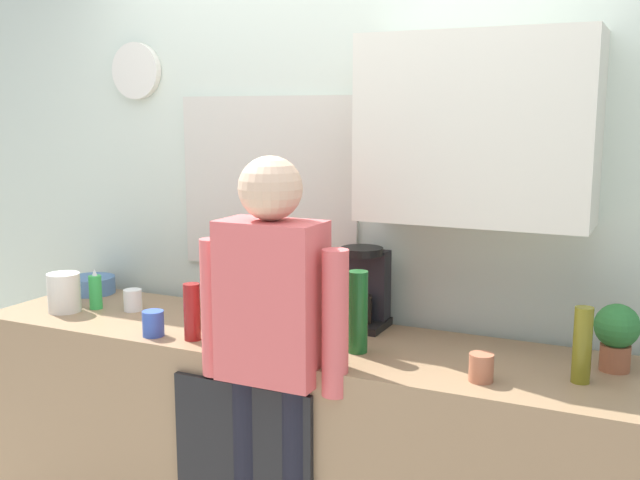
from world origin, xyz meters
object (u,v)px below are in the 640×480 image
object	(u,v)px
person_at_sink	(272,343)
cup_terracotta_mug	(481,368)
bottle_green_wine	(358,312)
cup_white_mug	(133,300)
cup_blue_mug	(153,323)
coffee_maker	(364,291)
bottle_amber_beer	(221,288)
mixing_bowl	(92,285)
potted_plant	(617,333)
bottle_olive_oil	(582,345)
bottle_red_vinegar	(192,312)
dish_soap	(95,291)
storage_canister	(64,293)

from	to	relation	value
person_at_sink	cup_terracotta_mug	bearing A→B (deg)	9.02
bottle_green_wine	cup_white_mug	distance (m)	1.12
cup_terracotta_mug	cup_blue_mug	bearing A→B (deg)	-177.42
coffee_maker	bottle_green_wine	distance (m)	0.34
bottle_amber_beer	cup_blue_mug	distance (m)	0.40
cup_blue_mug	mixing_bowl	bearing A→B (deg)	148.39
cup_terracotta_mug	mixing_bowl	bearing A→B (deg)	169.22
bottle_green_wine	potted_plant	xyz separation A→B (m)	(0.86, 0.19, -0.02)
coffee_maker	cup_terracotta_mug	xyz separation A→B (m)	(0.58, -0.42, -0.10)
bottle_green_wine	bottle_amber_beer	bearing A→B (deg)	162.51
bottle_olive_oil	bottle_red_vinegar	bearing A→B (deg)	-173.48
cup_blue_mug	mixing_bowl	size ratio (longest dim) A/B	0.45
potted_plant	person_at_sink	xyz separation A→B (m)	(-1.09, -0.42, -0.06)
coffee_maker	cup_terracotta_mug	bearing A→B (deg)	-35.99
cup_white_mug	dish_soap	xyz separation A→B (m)	(-0.17, -0.04, 0.03)
bottle_olive_oil	cup_blue_mug	xyz separation A→B (m)	(-1.56, -0.19, -0.07)
bottle_amber_beer	cup_white_mug	size ratio (longest dim) A/B	2.42
cup_white_mug	person_at_sink	bearing A→B (deg)	-20.61
bottle_olive_oil	cup_white_mug	size ratio (longest dim) A/B	2.63
bottle_red_vinegar	dish_soap	size ratio (longest dim) A/B	1.22
bottle_amber_beer	cup_terracotta_mug	distance (m)	1.25
bottle_olive_oil	storage_canister	distance (m)	2.14
cup_terracotta_mug	cup_blue_mug	xyz separation A→B (m)	(-1.27, -0.06, 0.00)
coffee_maker	mixing_bowl	distance (m)	1.40
bottle_amber_beer	mixing_bowl	distance (m)	0.77
dish_soap	person_at_sink	size ratio (longest dim) A/B	0.11
potted_plant	person_at_sink	world-z (taller)	person_at_sink
cup_terracotta_mug	cup_white_mug	xyz separation A→B (m)	(-1.59, 0.21, 0.00)
bottle_amber_beer	coffee_maker	bearing A→B (deg)	8.07
bottle_red_vinegar	mixing_bowl	bearing A→B (deg)	154.91
bottle_olive_oil	storage_canister	xyz separation A→B (m)	(-2.14, -0.06, -0.04)
bottle_green_wine	storage_canister	world-z (taller)	bottle_green_wine
cup_terracotta_mug	bottle_green_wine	bearing A→B (deg)	167.76
mixing_bowl	dish_soap	size ratio (longest dim) A/B	1.22
coffee_maker	bottle_amber_beer	bearing A→B (deg)	-171.93
bottle_amber_beer	cup_white_mug	xyz separation A→B (m)	(-0.38, -0.13, -0.07)
cup_terracotta_mug	bottle_amber_beer	bearing A→B (deg)	164.55
bottle_amber_beer	person_at_sink	distance (m)	0.68
cup_terracotta_mug	dish_soap	distance (m)	1.76
bottle_red_vinegar	cup_terracotta_mug	size ratio (longest dim) A/B	2.39
bottle_red_vinegar	coffee_maker	bearing A→B (deg)	41.00
mixing_bowl	bottle_amber_beer	bearing A→B (deg)	-3.15
bottle_green_wine	mixing_bowl	xyz separation A→B (m)	(-1.50, 0.27, -0.11)
coffee_maker	dish_soap	bearing A→B (deg)	-167.52
cup_terracotta_mug	cup_white_mug	bearing A→B (deg)	172.60
bottle_red_vinegar	potted_plant	world-z (taller)	potted_plant
bottle_olive_oil	cup_blue_mug	distance (m)	1.57
storage_canister	cup_terracotta_mug	bearing A→B (deg)	-2.09
cup_white_mug	bottle_green_wine	bearing A→B (deg)	-5.29
cup_terracotta_mug	dish_soap	world-z (taller)	dish_soap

